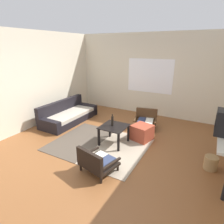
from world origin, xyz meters
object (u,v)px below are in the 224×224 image
at_px(coffee_table, 114,129).
at_px(glass_bottle, 112,121).
at_px(couch, 68,115).
at_px(armchair_by_window, 146,119).
at_px(wicker_basket, 211,163).
at_px(armchair_striped_foreground, 96,162).
at_px(ottoman_orange, 142,133).

xyz_separation_m(coffee_table, glass_bottle, (-0.05, 0.01, 0.21)).
relative_size(couch, armchair_by_window, 2.65).
height_order(couch, glass_bottle, glass_bottle).
xyz_separation_m(armchair_by_window, wicker_basket, (1.78, -1.31, -0.11)).
xyz_separation_m(coffee_table, armchair_by_window, (0.35, 1.32, -0.13)).
distance_m(couch, armchair_by_window, 2.43).
bearing_deg(armchair_by_window, armchair_striped_foreground, -92.53).
relative_size(couch, ottoman_orange, 4.29).
bearing_deg(armchair_striped_foreground, coffee_table, 101.93).
bearing_deg(coffee_table, armchair_striped_foreground, -78.07).
relative_size(coffee_table, armchair_by_window, 0.85).
height_order(couch, coffee_table, couch).
xyz_separation_m(armchair_striped_foreground, glass_bottle, (-0.29, 1.15, 0.35)).
bearing_deg(armchair_by_window, couch, -162.93).
relative_size(coffee_table, armchair_striped_foreground, 0.84).
height_order(coffee_table, armchair_by_window, armchair_by_window).
bearing_deg(couch, wicker_basket, -8.24).
distance_m(armchair_by_window, armchair_striped_foreground, 2.46).
bearing_deg(armchair_by_window, wicker_basket, -36.39).
bearing_deg(armchair_by_window, ottoman_orange, -77.31).
xyz_separation_m(armchair_by_window, ottoman_orange, (0.18, -0.79, -0.05)).
xyz_separation_m(armchair_striped_foreground, ottoman_orange, (0.29, 1.67, -0.04)).
relative_size(armchair_striped_foreground, glass_bottle, 2.52).
distance_m(armchair_by_window, wicker_basket, 2.21).
xyz_separation_m(armchair_striped_foreground, wicker_basket, (1.88, 1.15, -0.10)).
height_order(armchair_by_window, armchair_striped_foreground, armchair_by_window).
distance_m(armchair_striped_foreground, wicker_basket, 2.21).
xyz_separation_m(coffee_table, ottoman_orange, (0.53, 0.52, -0.18)).
bearing_deg(armchair_striped_foreground, wicker_basket, 31.47).
bearing_deg(couch, armchair_striped_foreground, -38.24).
distance_m(couch, coffee_table, 2.07).
bearing_deg(ottoman_orange, armchair_by_window, 102.69).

